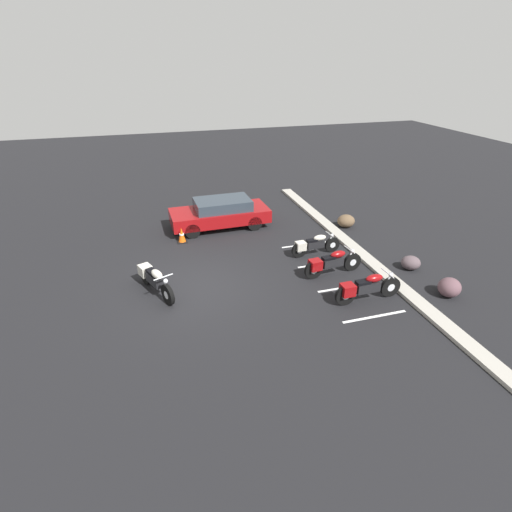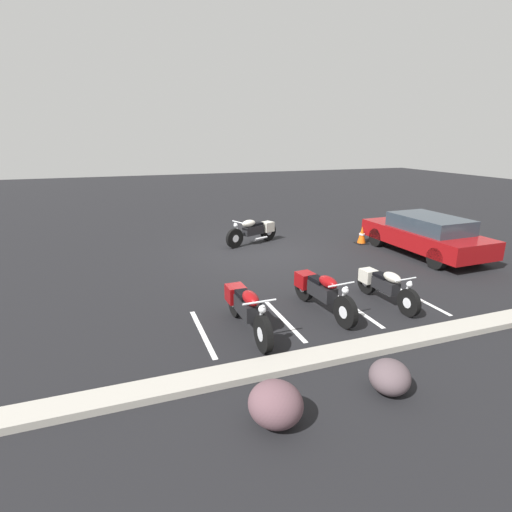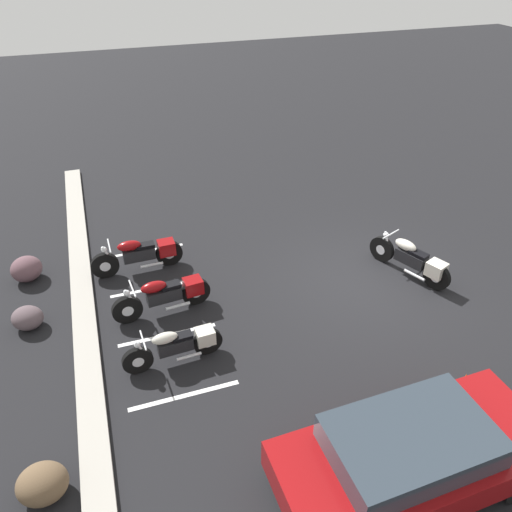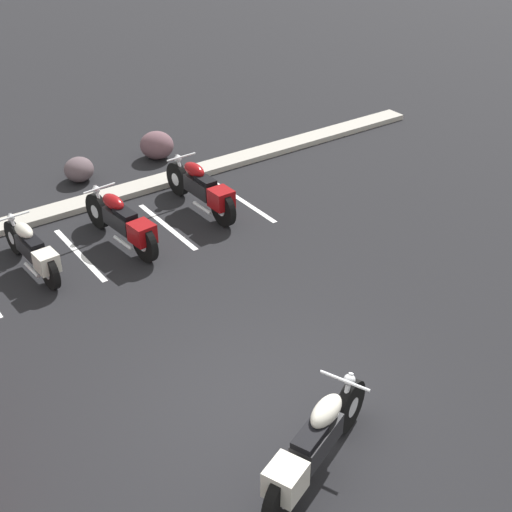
{
  "view_description": "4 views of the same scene",
  "coord_description": "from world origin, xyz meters",
  "px_view_note": "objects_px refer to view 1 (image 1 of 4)",
  "views": [
    {
      "loc": [
        11.48,
        -1.22,
        7.0
      ],
      "look_at": [
        -0.76,
        2.39,
        0.5
      ],
      "focal_mm": 28.0,
      "sensor_mm": 36.0,
      "label": 1
    },
    {
      "loc": [
        4.53,
        11.97,
        3.71
      ],
      "look_at": [
        1.22,
        2.78,
        0.79
      ],
      "focal_mm": 28.0,
      "sensor_mm": 36.0,
      "label": 2
    },
    {
      "loc": [
        -8.52,
        5.7,
        7.36
      ],
      "look_at": [
        1.35,
        2.34,
        0.4
      ],
      "focal_mm": 35.0,
      "sensor_mm": 36.0,
      "label": 3
    },
    {
      "loc": [
        -4.0,
        -5.51,
        6.49
      ],
      "look_at": [
        1.16,
        1.76,
        1.01
      ],
      "focal_mm": 50.0,
      "sensor_mm": 36.0,
      "label": 4
    }
  ],
  "objects_px": {
    "parked_bike_2": "(365,288)",
    "landscape_rock_1": "(411,263)",
    "motorcycle_cream_featured": "(154,279)",
    "car_red": "(220,213)",
    "landscape_rock_2": "(346,221)",
    "landscape_rock_0": "(449,287)",
    "parked_bike_0": "(314,245)",
    "parked_bike_1": "(331,263)",
    "traffic_cone": "(182,235)"
  },
  "relations": [
    {
      "from": "parked_bike_2",
      "to": "landscape_rock_1",
      "type": "distance_m",
      "value": 3.03
    },
    {
      "from": "motorcycle_cream_featured",
      "to": "landscape_rock_1",
      "type": "bearing_deg",
      "value": 61.11
    },
    {
      "from": "car_red",
      "to": "landscape_rock_2",
      "type": "height_order",
      "value": "car_red"
    },
    {
      "from": "landscape_rock_0",
      "to": "landscape_rock_1",
      "type": "relative_size",
      "value": 1.11
    },
    {
      "from": "parked_bike_0",
      "to": "parked_bike_1",
      "type": "height_order",
      "value": "parked_bike_1"
    },
    {
      "from": "parked_bike_2",
      "to": "landscape_rock_0",
      "type": "bearing_deg",
      "value": -11.71
    },
    {
      "from": "parked_bike_2",
      "to": "landscape_rock_0",
      "type": "height_order",
      "value": "parked_bike_2"
    },
    {
      "from": "motorcycle_cream_featured",
      "to": "landscape_rock_0",
      "type": "distance_m",
      "value": 9.51
    },
    {
      "from": "parked_bike_2",
      "to": "parked_bike_0",
      "type": "bearing_deg",
      "value": 92.35
    },
    {
      "from": "landscape_rock_1",
      "to": "motorcycle_cream_featured",
      "type": "bearing_deg",
      "value": -96.56
    },
    {
      "from": "parked_bike_0",
      "to": "traffic_cone",
      "type": "height_order",
      "value": "parked_bike_0"
    },
    {
      "from": "motorcycle_cream_featured",
      "to": "parked_bike_1",
      "type": "bearing_deg",
      "value": 62.02
    },
    {
      "from": "landscape_rock_1",
      "to": "traffic_cone",
      "type": "xyz_separation_m",
      "value": [
        -4.68,
        -7.65,
        0.04
      ]
    },
    {
      "from": "car_red",
      "to": "traffic_cone",
      "type": "relative_size",
      "value": 6.92
    },
    {
      "from": "car_red",
      "to": "parked_bike_2",
      "type": "bearing_deg",
      "value": 111.78
    },
    {
      "from": "landscape_rock_2",
      "to": "landscape_rock_1",
      "type": "bearing_deg",
      "value": 5.1
    },
    {
      "from": "landscape_rock_1",
      "to": "traffic_cone",
      "type": "relative_size",
      "value": 1.08
    },
    {
      "from": "motorcycle_cream_featured",
      "to": "car_red",
      "type": "height_order",
      "value": "car_red"
    },
    {
      "from": "landscape_rock_0",
      "to": "landscape_rock_2",
      "type": "height_order",
      "value": "landscape_rock_0"
    },
    {
      "from": "landscape_rock_0",
      "to": "traffic_cone",
      "type": "distance_m",
      "value": 10.14
    },
    {
      "from": "parked_bike_1",
      "to": "landscape_rock_2",
      "type": "xyz_separation_m",
      "value": [
        -3.77,
        2.6,
        -0.18
      ]
    },
    {
      "from": "landscape_rock_1",
      "to": "traffic_cone",
      "type": "bearing_deg",
      "value": -121.46
    },
    {
      "from": "parked_bike_1",
      "to": "landscape_rock_0",
      "type": "relative_size",
      "value": 2.98
    },
    {
      "from": "parked_bike_0",
      "to": "car_red",
      "type": "relative_size",
      "value": 0.47
    },
    {
      "from": "car_red",
      "to": "landscape_rock_1",
      "type": "height_order",
      "value": "car_red"
    },
    {
      "from": "parked_bike_2",
      "to": "landscape_rock_0",
      "type": "xyz_separation_m",
      "value": [
        0.5,
        2.76,
        -0.17
      ]
    },
    {
      "from": "parked_bike_2",
      "to": "landscape_rock_2",
      "type": "xyz_separation_m",
      "value": [
        -5.6,
        2.3,
        -0.19
      ]
    },
    {
      "from": "parked_bike_1",
      "to": "car_red",
      "type": "xyz_separation_m",
      "value": [
        -5.36,
        -2.79,
        0.21
      ]
    },
    {
      "from": "traffic_cone",
      "to": "landscape_rock_2",
      "type": "bearing_deg",
      "value": 86.3
    },
    {
      "from": "parked_bike_2",
      "to": "landscape_rock_1",
      "type": "height_order",
      "value": "parked_bike_2"
    },
    {
      "from": "landscape_rock_0",
      "to": "landscape_rock_1",
      "type": "distance_m",
      "value": 1.89
    },
    {
      "from": "parked_bike_0",
      "to": "parked_bike_2",
      "type": "xyz_separation_m",
      "value": [
        3.44,
        0.23,
        0.05
      ]
    },
    {
      "from": "parked_bike_0",
      "to": "parked_bike_2",
      "type": "height_order",
      "value": "parked_bike_2"
    },
    {
      "from": "motorcycle_cream_featured",
      "to": "landscape_rock_1",
      "type": "height_order",
      "value": "motorcycle_cream_featured"
    },
    {
      "from": "parked_bike_1",
      "to": "parked_bike_2",
      "type": "distance_m",
      "value": 1.85
    },
    {
      "from": "parked_bike_1",
      "to": "landscape_rock_1",
      "type": "xyz_separation_m",
      "value": [
        0.44,
        2.98,
        -0.22
      ]
    },
    {
      "from": "parked_bike_0",
      "to": "motorcycle_cream_featured",
      "type": "bearing_deg",
      "value": -173.71
    },
    {
      "from": "parked_bike_1",
      "to": "parked_bike_2",
      "type": "bearing_deg",
      "value": -86.16
    },
    {
      "from": "parked_bike_1",
      "to": "landscape_rock_0",
      "type": "xyz_separation_m",
      "value": [
        2.33,
        3.06,
        -0.16
      ]
    },
    {
      "from": "motorcycle_cream_featured",
      "to": "parked_bike_1",
      "type": "xyz_separation_m",
      "value": [
        0.59,
        5.99,
        -0.01
      ]
    },
    {
      "from": "landscape_rock_2",
      "to": "parked_bike_0",
      "type": "bearing_deg",
      "value": -49.58
    },
    {
      "from": "parked_bike_2",
      "to": "traffic_cone",
      "type": "height_order",
      "value": "parked_bike_2"
    },
    {
      "from": "parked_bike_1",
      "to": "landscape_rock_2",
      "type": "height_order",
      "value": "parked_bike_1"
    },
    {
      "from": "motorcycle_cream_featured",
      "to": "parked_bike_2",
      "type": "height_order",
      "value": "motorcycle_cream_featured"
    },
    {
      "from": "motorcycle_cream_featured",
      "to": "parked_bike_1",
      "type": "distance_m",
      "value": 6.02
    },
    {
      "from": "parked_bike_1",
      "to": "landscape_rock_0",
      "type": "height_order",
      "value": "parked_bike_1"
    },
    {
      "from": "landscape_rock_2",
      "to": "traffic_cone",
      "type": "bearing_deg",
      "value": -93.7
    },
    {
      "from": "landscape_rock_0",
      "to": "traffic_cone",
      "type": "xyz_separation_m",
      "value": [
        -6.57,
        -7.73,
        -0.01
      ]
    },
    {
      "from": "traffic_cone",
      "to": "parked_bike_2",
      "type": "bearing_deg",
      "value": 39.31
    },
    {
      "from": "traffic_cone",
      "to": "landscape_rock_1",
      "type": "bearing_deg",
      "value": 58.54
    }
  ]
}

